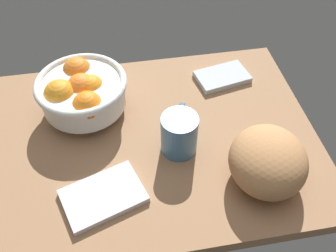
# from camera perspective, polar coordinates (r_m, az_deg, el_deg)

# --- Properties ---
(ground_plane) EXTENTS (0.73, 0.54, 0.03)m
(ground_plane) POSITION_cam_1_polar(r_m,az_deg,el_deg) (0.84, -2.59, -2.42)
(ground_plane) COLOR #976D4B
(fruit_bowl) EXTENTS (0.21, 0.21, 0.11)m
(fruit_bowl) POSITION_cam_1_polar(r_m,az_deg,el_deg) (0.86, -13.08, 5.12)
(fruit_bowl) COLOR white
(fruit_bowl) RESTS_ON ground
(bread_loaf) EXTENTS (0.19, 0.20, 0.11)m
(bread_loaf) POSITION_cam_1_polar(r_m,az_deg,el_deg) (0.75, 14.97, -5.18)
(bread_loaf) COLOR tan
(bread_loaf) RESTS_ON ground
(napkin_folded) EXTENTS (0.18, 0.15, 0.01)m
(napkin_folded) POSITION_cam_1_polar(r_m,az_deg,el_deg) (0.75, -9.82, -10.45)
(napkin_folded) COLOR silver
(napkin_folded) RESTS_ON ground
(napkin_spare) EXTENTS (0.14, 0.10, 0.01)m
(napkin_spare) POSITION_cam_1_polar(r_m,az_deg,el_deg) (0.97, 8.26, 7.43)
(napkin_spare) COLOR silver
(napkin_spare) RESTS_ON ground
(mug) EXTENTS (0.08, 0.12, 0.09)m
(mug) POSITION_cam_1_polar(r_m,az_deg,el_deg) (0.78, 1.74, -1.03)
(mug) COLOR teal
(mug) RESTS_ON ground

